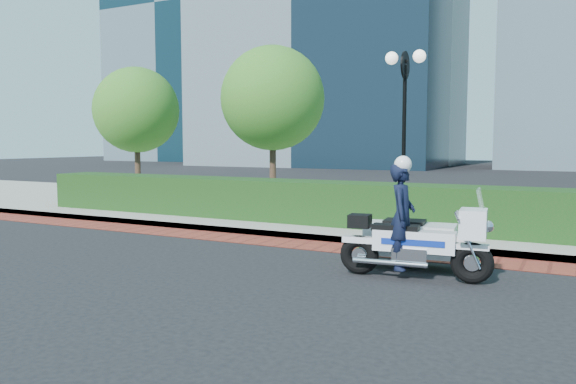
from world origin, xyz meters
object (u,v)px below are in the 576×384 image
at_px(tree_a, 136,110).
at_px(tree_b, 273,98).
at_px(lamppost, 404,108).
at_px(police_motorcycle, 411,233).

xyz_separation_m(tree_a, tree_b, (5.50, 0.00, 0.21)).
height_order(lamppost, tree_a, tree_a).
bearing_deg(lamppost, tree_b, 163.89).
bearing_deg(police_motorcycle, tree_b, 127.29).
xyz_separation_m(lamppost, tree_a, (-10.00, 1.30, 0.26)).
relative_size(tree_a, police_motorcycle, 1.96).
bearing_deg(lamppost, tree_a, 172.59).
height_order(tree_a, police_motorcycle, tree_a).
xyz_separation_m(lamppost, police_motorcycle, (1.63, -5.19, -2.31)).
relative_size(lamppost, tree_b, 0.86).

